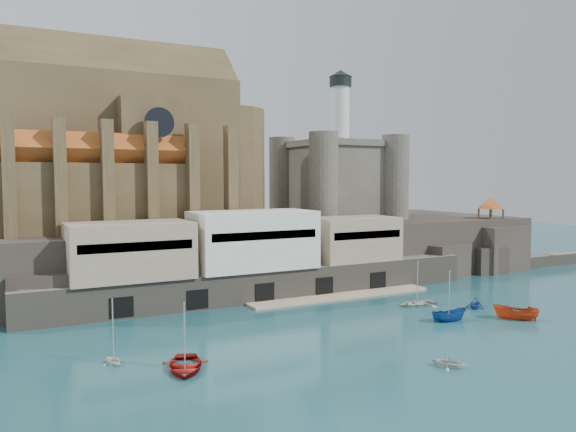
# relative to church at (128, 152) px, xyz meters

# --- Properties ---
(ground) EXTENTS (300.00, 300.00, 0.00)m
(ground) POSITION_rel_church_xyz_m (24.13, -41.85, -22.13)
(ground) COLOR #184850
(ground) RESTS_ON ground
(promontory) EXTENTS (100.00, 36.00, 10.00)m
(promontory) POSITION_rel_church_xyz_m (23.94, -2.48, -17.20)
(promontory) COLOR black
(promontory) RESTS_ON ground
(quay) EXTENTS (70.00, 12.00, 13.05)m
(quay) POSITION_rel_church_xyz_m (13.94, -18.78, -16.06)
(quay) COLOR #696054
(quay) RESTS_ON ground
(church) EXTENTS (47.00, 25.93, 30.51)m
(church) POSITION_rel_church_xyz_m (0.00, 0.00, 0.00)
(church) COLOR #483921
(church) RESTS_ON promontory
(castle_keep) EXTENTS (21.20, 21.20, 29.30)m
(castle_keep) POSITION_rel_church_xyz_m (40.21, -0.78, -3.81)
(castle_keep) COLOR #4A443A
(castle_keep) RESTS_ON promontory
(rock_outcrop) EXTENTS (14.50, 10.50, 8.70)m
(rock_outcrop) POSITION_rel_church_xyz_m (66.13, -16.01, -18.11)
(rock_outcrop) COLOR black
(rock_outcrop) RESTS_ON ground
(pavilion) EXTENTS (6.40, 6.40, 5.40)m
(pavilion) POSITION_rel_church_xyz_m (66.13, -15.85, -9.40)
(pavilion) COLOR #483921
(pavilion) RESTS_ON rock_outcrop
(boat_0) EXTENTS (4.92, 2.82, 6.62)m
(boat_0) POSITION_rel_church_xyz_m (-4.43, -43.98, -22.13)
(boat_0) COLOR maroon
(boat_0) RESTS_ON ground
(boat_1) EXTENTS (3.29, 3.00, 3.26)m
(boat_1) POSITION_rel_church_xyz_m (17.91, -54.95, -22.13)
(boat_1) COLOR beige
(boat_1) RESTS_ON ground
(boat_2) EXTENTS (2.16, 2.12, 4.87)m
(boat_2) POSITION_rel_church_xyz_m (30.23, -42.15, -22.13)
(boat_2) COLOR navy
(boat_2) RESTS_ON ground
(boat_4) EXTENTS (2.68, 2.02, 2.77)m
(boat_4) POSITION_rel_church_xyz_m (-10.00, -39.15, -22.13)
(boat_4) COLOR silver
(boat_4) RESTS_ON ground
(boat_5) EXTENTS (2.97, 2.97, 5.53)m
(boat_5) POSITION_rel_church_xyz_m (38.28, -45.51, -22.13)
(boat_5) COLOR #BB3A15
(boat_5) RESTS_ON ground
(boat_6) EXTENTS (1.39, 4.19, 5.79)m
(boat_6) POSITION_rel_church_xyz_m (32.50, -33.61, -22.13)
(boat_6) COLOR beige
(boat_6) RESTS_ON ground
(boat_7) EXTENTS (3.23, 3.51, 3.48)m
(boat_7) POSITION_rel_church_xyz_m (38.62, -38.47, -22.13)
(boat_7) COLOR #244193
(boat_7) RESTS_ON ground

